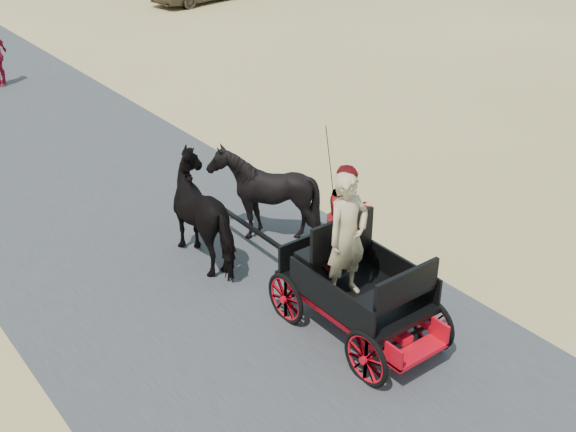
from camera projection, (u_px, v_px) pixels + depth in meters
ground at (383, 428)px, 8.68m from camera, size 140.00×140.00×0.00m
road at (383, 428)px, 8.67m from camera, size 6.00×140.00×0.01m
carriage at (357, 311)px, 10.18m from camera, size 1.30×2.40×0.72m
horse_left at (209, 213)px, 11.75m from camera, size 0.91×2.01×1.70m
horse_right at (264, 194)px, 12.34m from camera, size 1.37×1.54×1.70m
driver_man at (347, 236)px, 9.51m from camera, size 0.66×0.43×1.80m
passenger_woman at (348, 217)px, 10.22m from camera, size 0.77×0.60×1.58m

